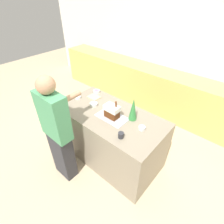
% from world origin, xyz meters
% --- Properties ---
extents(ground_plane, '(12.00, 12.00, 0.00)m').
position_xyz_m(ground_plane, '(0.00, 0.00, 0.00)').
color(ground_plane, '#C6B28E').
extents(wall_back, '(8.00, 0.05, 2.60)m').
position_xyz_m(wall_back, '(0.00, 2.15, 1.30)').
color(wall_back, white).
rests_on(wall_back, ground_plane).
extents(back_cabinet_block, '(6.00, 0.60, 0.95)m').
position_xyz_m(back_cabinet_block, '(0.00, 1.83, 0.48)').
color(back_cabinet_block, '#DBBC60').
rests_on(back_cabinet_block, ground_plane).
extents(kitchen_island, '(1.64, 0.85, 0.91)m').
position_xyz_m(kitchen_island, '(0.00, 0.00, 0.46)').
color(kitchen_island, gray).
rests_on(kitchen_island, ground_plane).
extents(baking_tray, '(0.46, 0.28, 0.01)m').
position_xyz_m(baking_tray, '(0.06, -0.04, 0.92)').
color(baking_tray, '#B2B2BC').
rests_on(baking_tray, kitchen_island).
extents(gingerbread_house, '(0.22, 0.14, 0.27)m').
position_xyz_m(gingerbread_house, '(0.06, -0.04, 1.02)').
color(gingerbread_house, '#5B2D14').
rests_on(gingerbread_house, baking_tray).
extents(decorative_tree, '(0.12, 0.12, 0.35)m').
position_xyz_m(decorative_tree, '(0.30, 0.13, 1.09)').
color(decorative_tree, '#33843D').
rests_on(decorative_tree, kitchen_island).
extents(candy_bowl_far_right, '(0.10, 0.10, 0.04)m').
position_xyz_m(candy_bowl_far_right, '(-0.72, -0.02, 0.93)').
color(candy_bowl_far_right, white).
rests_on(candy_bowl_far_right, kitchen_island).
extents(candy_bowl_front_corner, '(0.09, 0.09, 0.05)m').
position_xyz_m(candy_bowl_front_corner, '(0.52, 0.03, 0.94)').
color(candy_bowl_front_corner, silver).
rests_on(candy_bowl_front_corner, kitchen_island).
extents(candy_bowl_near_tray_left, '(0.12, 0.12, 0.04)m').
position_xyz_m(candy_bowl_near_tray_left, '(-0.36, 0.01, 0.94)').
color(candy_bowl_near_tray_left, silver).
rests_on(candy_bowl_near_tray_left, kitchen_island).
extents(candy_bowl_center_rear, '(0.11, 0.11, 0.05)m').
position_xyz_m(candy_bowl_center_rear, '(-0.61, 0.32, 0.94)').
color(candy_bowl_center_rear, white).
rests_on(candy_bowl_center_rear, kitchen_island).
extents(cookbook, '(0.20, 0.16, 0.02)m').
position_xyz_m(cookbook, '(-0.52, 0.17, 0.92)').
color(cookbook, '#CCB78C').
rests_on(cookbook, kitchen_island).
extents(mug, '(0.07, 0.07, 0.08)m').
position_xyz_m(mug, '(0.41, -0.27, 0.95)').
color(mug, '#2D2D33').
rests_on(mug, kitchen_island).
extents(person, '(0.44, 0.55, 1.68)m').
position_xyz_m(person, '(-0.32, -0.71, 0.87)').
color(person, '#333338').
rests_on(person, ground_plane).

